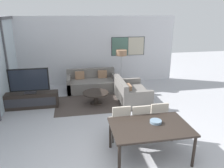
% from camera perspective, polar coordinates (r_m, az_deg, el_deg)
% --- Properties ---
extents(wall_back, '(7.04, 0.09, 2.80)m').
position_cam_1_polar(wall_back, '(9.22, -4.79, 8.69)').
color(wall_back, silver).
rests_on(wall_back, ground_plane).
extents(area_rug, '(2.69, 1.65, 0.01)m').
position_cam_1_polar(area_rug, '(7.44, -4.22, -5.03)').
color(area_rug, '#473D38').
rests_on(area_rug, ground_plane).
extents(tv_console, '(1.68, 0.39, 0.50)m').
position_cam_1_polar(tv_console, '(7.49, -20.29, -3.99)').
color(tv_console, black).
rests_on(tv_console, ground_plane).
extents(television, '(1.22, 0.20, 0.80)m').
position_cam_1_polar(television, '(7.27, -20.86, 0.75)').
color(television, '#2D2D33').
rests_on(television, tv_console).
extents(sofa_main, '(1.91, 0.97, 0.79)m').
position_cam_1_polar(sofa_main, '(8.65, -5.33, 0.24)').
color(sofa_main, slate).
rests_on(sofa_main, ground_plane).
extents(sofa_side, '(0.97, 1.51, 0.79)m').
position_cam_1_polar(sofa_side, '(7.53, 4.76, -2.59)').
color(sofa_side, slate).
rests_on(sofa_side, ground_plane).
extents(coffee_table, '(0.86, 0.86, 0.40)m').
position_cam_1_polar(coffee_table, '(7.32, -4.27, -2.90)').
color(coffee_table, black).
rests_on(coffee_table, ground_plane).
extents(dining_table, '(1.62, 1.06, 0.74)m').
position_cam_1_polar(dining_table, '(4.65, 9.94, -11.45)').
color(dining_table, black).
rests_on(dining_table, ground_plane).
extents(dining_chair_left, '(0.46, 0.46, 0.92)m').
position_cam_1_polar(dining_chair_left, '(5.24, 2.14, -9.39)').
color(dining_chair_left, '#B2A899').
rests_on(dining_chair_left, ground_plane).
extents(dining_chair_centre, '(0.46, 0.46, 0.92)m').
position_cam_1_polar(dining_chair_centre, '(5.32, 7.18, -9.13)').
color(dining_chair_centre, '#B2A899').
rests_on(dining_chair_centre, ground_plane).
extents(dining_chair_right, '(0.46, 0.46, 0.92)m').
position_cam_1_polar(dining_chair_right, '(5.51, 11.66, -8.35)').
color(dining_chair_right, '#B2A899').
rests_on(dining_chair_right, ground_plane).
extents(fruit_bowl, '(0.25, 0.25, 0.06)m').
position_cam_1_polar(fruit_bowl, '(4.74, 11.36, -9.55)').
color(fruit_bowl, slate).
rests_on(fruit_bowl, dining_table).
extents(floor_lamp, '(0.43, 0.43, 1.53)m').
position_cam_1_polar(floor_lamp, '(8.68, 2.46, 7.66)').
color(floor_lamp, '#2D2D33').
rests_on(floor_lamp, ground_plane).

